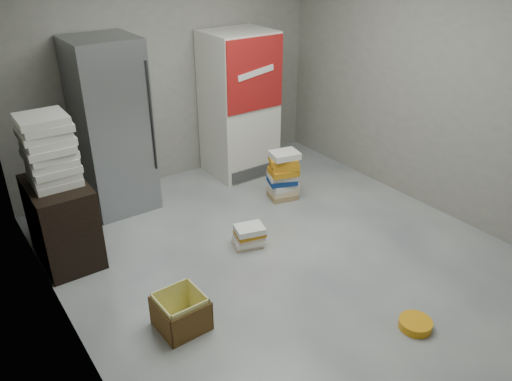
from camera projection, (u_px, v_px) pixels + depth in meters
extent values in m
plane|color=#B0B0AC|center=(298.00, 266.00, 4.74)|extent=(5.00, 5.00, 0.00)
cube|color=gray|center=(168.00, 67.00, 5.91)|extent=(4.00, 0.04, 2.80)
cube|color=gray|center=(56.00, 191.00, 3.07)|extent=(0.04, 5.00, 2.80)
cube|color=gray|center=(454.00, 88.00, 5.12)|extent=(0.04, 5.00, 2.80)
cube|color=#9EA1A5|center=(112.00, 127.00, 5.39)|extent=(0.70, 0.70, 1.90)
cylinder|color=#333333|center=(152.00, 117.00, 5.22)|extent=(0.02, 0.02, 1.19)
cube|color=silver|center=(239.00, 105.00, 6.26)|extent=(0.80, 0.70, 1.80)
cube|color=#A11615|center=(255.00, 75.00, 5.79)|extent=(0.78, 0.02, 0.85)
cube|color=white|center=(256.00, 73.00, 5.77)|extent=(0.50, 0.01, 0.14)
cube|color=#3F3F3F|center=(255.00, 172.00, 6.36)|extent=(0.70, 0.02, 0.15)
cube|color=black|center=(62.00, 222.00, 4.69)|extent=(0.50, 0.80, 0.80)
cube|color=white|center=(56.00, 180.00, 4.49)|extent=(0.40, 0.40, 0.06)
cube|color=white|center=(54.00, 174.00, 4.47)|extent=(0.40, 0.40, 0.06)
cube|color=white|center=(54.00, 167.00, 4.44)|extent=(0.40, 0.40, 0.06)
cube|color=white|center=(51.00, 160.00, 4.41)|extent=(0.41, 0.41, 0.06)
cube|color=white|center=(49.00, 153.00, 4.38)|extent=(0.43, 0.43, 0.06)
cube|color=white|center=(48.00, 147.00, 4.33)|extent=(0.40, 0.40, 0.06)
cube|color=white|center=(48.00, 140.00, 4.32)|extent=(0.40, 0.40, 0.06)
cube|color=white|center=(43.00, 133.00, 4.28)|extent=(0.40, 0.40, 0.06)
cube|color=white|center=(45.00, 126.00, 4.26)|extent=(0.42, 0.42, 0.06)
cube|color=white|center=(41.00, 119.00, 4.22)|extent=(0.41, 0.41, 0.06)
cube|color=#9A7D54|center=(283.00, 195.00, 5.95)|extent=(0.37, 0.32, 0.07)
cube|color=beige|center=(283.00, 190.00, 5.93)|extent=(0.36, 0.30, 0.06)
cube|color=silver|center=(283.00, 185.00, 5.91)|extent=(0.35, 0.30, 0.07)
cube|color=navy|center=(282.00, 181.00, 5.86)|extent=(0.38, 0.34, 0.06)
cube|color=silver|center=(282.00, 175.00, 5.84)|extent=(0.39, 0.35, 0.06)
cube|color=#C77E16|center=(283.00, 171.00, 5.78)|extent=(0.37, 0.33, 0.07)
cube|color=#C77E16|center=(284.00, 165.00, 5.76)|extent=(0.39, 0.36, 0.07)
cube|color=#C77E16|center=(283.00, 160.00, 5.74)|extent=(0.39, 0.36, 0.06)
cube|color=silver|center=(285.00, 155.00, 5.70)|extent=(0.36, 0.31, 0.07)
cube|color=beige|center=(248.00, 243.00, 5.05)|extent=(0.33, 0.29, 0.04)
cube|color=silver|center=(248.00, 240.00, 5.02)|extent=(0.33, 0.30, 0.05)
cube|color=beige|center=(249.00, 237.00, 5.00)|extent=(0.33, 0.29, 0.04)
cube|color=#C77E16|center=(250.00, 233.00, 4.98)|extent=(0.32, 0.27, 0.04)
cube|color=silver|center=(250.00, 229.00, 4.94)|extent=(0.33, 0.29, 0.06)
cube|color=yellow|center=(182.00, 325.00, 4.01)|extent=(0.36, 0.36, 0.01)
cube|color=brown|center=(170.00, 301.00, 4.08)|extent=(0.37, 0.02, 0.26)
cube|color=brown|center=(193.00, 326.00, 3.83)|extent=(0.37, 0.02, 0.26)
cube|color=brown|center=(161.00, 323.00, 3.86)|extent=(0.02, 0.37, 0.26)
cube|color=brown|center=(200.00, 304.00, 4.05)|extent=(0.02, 0.37, 0.26)
cube|color=yellow|center=(171.00, 301.00, 4.06)|extent=(0.34, 0.02, 0.30)
cube|color=yellow|center=(191.00, 323.00, 3.83)|extent=(0.34, 0.02, 0.30)
cube|color=yellow|center=(162.00, 320.00, 3.86)|extent=(0.02, 0.34, 0.30)
cube|color=yellow|center=(199.00, 303.00, 4.04)|extent=(0.02, 0.34, 0.30)
cylinder|color=orange|center=(415.00, 324.00, 3.98)|extent=(0.32, 0.32, 0.07)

